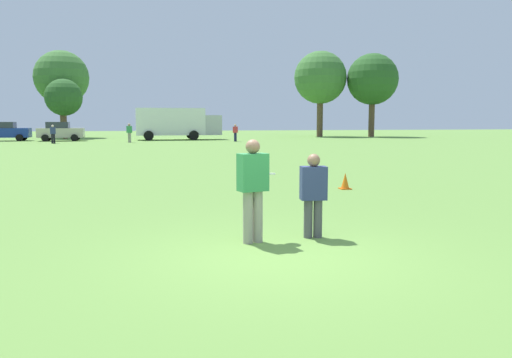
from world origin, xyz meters
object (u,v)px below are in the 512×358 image
object	(u,v)px
traffic_cone	(345,181)
parked_car_mid_right	(60,131)
bystander_sideline_watcher	(129,132)
bystander_far_jogger	(235,132)
box_truck	(177,122)
frisbee	(267,174)
player_thrower	(253,185)
bystander_field_marshal	(53,133)
parked_car_center	(6,131)
player_defender	(313,191)

from	to	relation	value
traffic_cone	parked_car_mid_right	xyz separation A→B (m)	(-14.32, 37.68, 0.69)
traffic_cone	bystander_sideline_watcher	size ratio (longest dim) A/B	0.28
bystander_sideline_watcher	bystander_far_jogger	world-z (taller)	bystander_sideline_watcher
bystander_sideline_watcher	box_truck	bearing A→B (deg)	51.60
bystander_far_jogger	parked_car_mid_right	bearing A→B (deg)	164.79
bystander_sideline_watcher	frisbee	bearing A→B (deg)	-84.01
frisbee	parked_car_mid_right	world-z (taller)	parked_car_mid_right
bystander_far_jogger	player_thrower	bearing A→B (deg)	-98.49
player_thrower	traffic_cone	size ratio (longest dim) A/B	3.57
bystander_far_jogger	bystander_field_marshal	size ratio (longest dim) A/B	1.01
traffic_cone	parked_car_mid_right	size ratio (longest dim) A/B	0.11
parked_car_mid_right	bystander_field_marshal	distance (m)	5.40
player_thrower	parked_car_center	xyz separation A→B (m)	(-15.55, 44.78, -0.04)
bystander_far_jogger	parked_car_center	bearing A→B (deg)	165.39
player_defender	parked_car_mid_right	size ratio (longest dim) A/B	0.34
frisbee	bystander_field_marshal	xyz separation A→B (m)	(-10.39, 38.03, -0.23)
parked_car_center	bystander_far_jogger	xyz separation A→B (m)	(21.40, -5.58, -0.02)
parked_car_mid_right	bystander_sideline_watcher	xyz separation A→B (m)	(6.64, -4.77, 0.04)
player_thrower	parked_car_center	size ratio (longest dim) A/B	0.40
frisbee	parked_car_mid_right	bearing A→B (deg)	103.85
parked_car_center	bystander_sideline_watcher	bearing A→B (deg)	-26.71
bystander_far_jogger	player_defender	bearing A→B (deg)	-96.95
player_defender	parked_car_center	bearing A→B (deg)	110.45
frisbee	bystander_sideline_watcher	bearing A→B (deg)	95.99
parked_car_mid_right	traffic_cone	bearing A→B (deg)	-69.19
traffic_cone	bystander_field_marshal	size ratio (longest dim) A/B	0.30
frisbee	box_truck	xyz separation A→B (m)	(0.37, 44.24, 0.62)
box_truck	bystander_sideline_watcher	size ratio (longest dim) A/B	5.05
bystander_far_jogger	bystander_field_marshal	bearing A→B (deg)	-176.51
traffic_cone	box_truck	xyz separation A→B (m)	(-3.25, 38.49, 1.52)
frisbee	bystander_sideline_watcher	size ratio (longest dim) A/B	0.16
box_truck	bystander_field_marshal	xyz separation A→B (m)	(-10.76, -6.20, -0.85)
player_thrower	parked_car_mid_right	xyz separation A→B (m)	(-10.41, 43.62, -0.04)
box_truck	bystander_sideline_watcher	world-z (taller)	box_truck
parked_car_center	box_truck	xyz separation A→B (m)	(16.21, -0.35, 0.83)
traffic_cone	box_truck	world-z (taller)	box_truck
traffic_cone	bystander_sideline_watcher	bearing A→B (deg)	103.13
frisbee	traffic_cone	distance (m)	6.85
player_thrower	bystander_field_marshal	world-z (taller)	player_thrower
bystander_far_jogger	bystander_field_marshal	xyz separation A→B (m)	(-15.95, -0.97, -0.01)
bystander_sideline_watcher	traffic_cone	bearing A→B (deg)	-76.87
box_truck	frisbee	bearing A→B (deg)	-90.48
traffic_cone	bystander_far_jogger	world-z (taller)	bystander_far_jogger
parked_car_center	box_truck	size ratio (longest dim) A/B	0.50
parked_car_mid_right	parked_car_center	bearing A→B (deg)	167.31
player_thrower	frisbee	bearing A→B (deg)	34.37
player_defender	bystander_far_jogger	world-z (taller)	bystander_far_jogger
player_thrower	traffic_cone	xyz separation A→B (m)	(3.91, 5.94, -0.74)
box_truck	parked_car_mid_right	bearing A→B (deg)	-175.80
traffic_cone	bystander_far_jogger	bearing A→B (deg)	86.66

